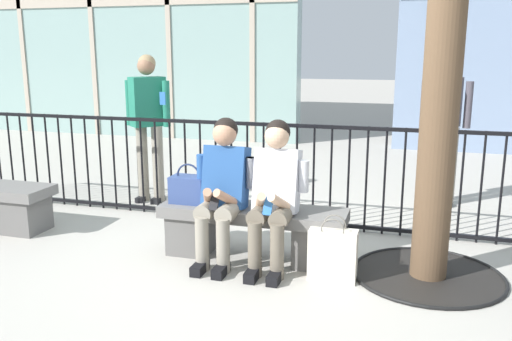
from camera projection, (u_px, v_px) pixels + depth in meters
name	position (u px, v px, depth m)	size (l,w,h in m)	color
ground_plane	(253.00, 257.00, 4.66)	(60.00, 60.00, 0.00)	#B2ADA3
stone_bench	(253.00, 227.00, 4.60)	(1.60, 0.44, 0.45)	slate
seated_person_with_phone	(223.00, 186.00, 4.46)	(0.52, 0.66, 1.21)	gray
seated_person_companion	(274.00, 190.00, 4.34)	(0.52, 0.66, 1.21)	#6B6051
handbag_on_bench	(189.00, 189.00, 4.69)	(0.31, 0.20, 0.35)	#33477F
shopping_bag	(333.00, 254.00, 4.16)	(0.37, 0.16, 0.52)	beige
bystander_at_railing	(445.00, 118.00, 6.09)	(0.55, 0.44, 1.71)	gray
bystander_further_back	(148.00, 117.00, 6.21)	(0.55, 0.43, 1.71)	gray
plaza_railing	(280.00, 174.00, 5.43)	(7.95, 0.04, 1.05)	black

